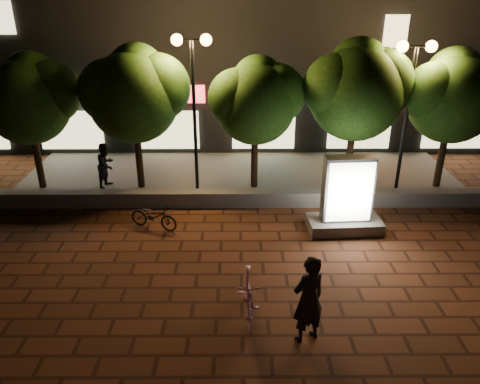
{
  "coord_description": "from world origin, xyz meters",
  "views": [
    {
      "loc": [
        -0.1,
        -9.75,
        6.62
      ],
      "look_at": [
        -0.03,
        1.5,
        1.59
      ],
      "focal_mm": 34.72,
      "sensor_mm": 36.0,
      "label": 1
    }
  ],
  "objects_px": {
    "street_lamp_left": "(193,75)",
    "rider": "(308,299)",
    "pedestrian": "(106,165)",
    "ad_kiosk": "(346,202)",
    "street_lamp_right": "(412,79)",
    "tree_left": "(135,91)",
    "scooter_parked": "(154,216)",
    "scooter_pink": "(248,295)",
    "tree_far_right": "(454,93)",
    "tree_far_left": "(29,96)",
    "tree_mid": "(257,98)",
    "tree_right": "(358,87)"
  },
  "relations": [
    {
      "from": "street_lamp_left",
      "to": "rider",
      "type": "xyz_separation_m",
      "value": [
        2.8,
        -7.5,
        -3.06
      ]
    },
    {
      "from": "pedestrian",
      "to": "street_lamp_left",
      "type": "bearing_deg",
      "value": -76.91
    },
    {
      "from": "ad_kiosk",
      "to": "street_lamp_right",
      "type": "bearing_deg",
      "value": 49.77
    },
    {
      "from": "tree_left",
      "to": "scooter_parked",
      "type": "height_order",
      "value": "tree_left"
    },
    {
      "from": "tree_left",
      "to": "scooter_pink",
      "type": "xyz_separation_m",
      "value": [
        3.58,
        -7.03,
        -2.92
      ]
    },
    {
      "from": "tree_far_right",
      "to": "rider",
      "type": "distance_m",
      "value": 9.96
    },
    {
      "from": "tree_far_right",
      "to": "rider",
      "type": "xyz_separation_m",
      "value": [
        -5.76,
        -7.76,
        -2.4
      ]
    },
    {
      "from": "tree_far_left",
      "to": "tree_mid",
      "type": "bearing_deg",
      "value": -0.0
    },
    {
      "from": "tree_right",
      "to": "scooter_pink",
      "type": "distance_m",
      "value": 8.51
    },
    {
      "from": "tree_far_right",
      "to": "tree_far_left",
      "type": "bearing_deg",
      "value": -180.0
    },
    {
      "from": "tree_right",
      "to": "tree_left",
      "type": "bearing_deg",
      "value": -180.0
    },
    {
      "from": "tree_far_left",
      "to": "scooter_parked",
      "type": "distance_m",
      "value": 6.05
    },
    {
      "from": "ad_kiosk",
      "to": "scooter_parked",
      "type": "bearing_deg",
      "value": 178.49
    },
    {
      "from": "tree_far_right",
      "to": "tree_mid",
      "type": "bearing_deg",
      "value": -180.0
    },
    {
      "from": "tree_far_left",
      "to": "scooter_parked",
      "type": "relative_size",
      "value": 3.06
    },
    {
      "from": "street_lamp_right",
      "to": "scooter_pink",
      "type": "bearing_deg",
      "value": -128.42
    },
    {
      "from": "street_lamp_left",
      "to": "scooter_parked",
      "type": "bearing_deg",
      "value": -111.2
    },
    {
      "from": "tree_far_right",
      "to": "tree_right",
      "type": "bearing_deg",
      "value": 180.0
    },
    {
      "from": "pedestrian",
      "to": "rider",
      "type": "bearing_deg",
      "value": -124.56
    },
    {
      "from": "tree_far_left",
      "to": "tree_left",
      "type": "xyz_separation_m",
      "value": [
        3.5,
        0.0,
        0.15
      ]
    },
    {
      "from": "street_lamp_left",
      "to": "ad_kiosk",
      "type": "distance_m",
      "value": 6.22
    },
    {
      "from": "tree_far_left",
      "to": "tree_right",
      "type": "xyz_separation_m",
      "value": [
        10.8,
        0.0,
        0.27
      ]
    },
    {
      "from": "tree_left",
      "to": "pedestrian",
      "type": "relative_size",
      "value": 3.08
    },
    {
      "from": "tree_mid",
      "to": "scooter_parked",
      "type": "xyz_separation_m",
      "value": [
        -3.12,
        -3.02,
        -2.82
      ]
    },
    {
      "from": "tree_far_left",
      "to": "pedestrian",
      "type": "bearing_deg",
      "value": -0.02
    },
    {
      "from": "ad_kiosk",
      "to": "tree_far_right",
      "type": "bearing_deg",
      "value": 38.29
    },
    {
      "from": "tree_far_right",
      "to": "ad_kiosk",
      "type": "xyz_separation_m",
      "value": [
        -4.01,
        -3.16,
        -2.44
      ]
    },
    {
      "from": "tree_mid",
      "to": "tree_right",
      "type": "height_order",
      "value": "tree_right"
    },
    {
      "from": "scooter_pink",
      "to": "scooter_parked",
      "type": "bearing_deg",
      "value": 122.56
    },
    {
      "from": "scooter_pink",
      "to": "tree_left",
      "type": "bearing_deg",
      "value": 115.59
    },
    {
      "from": "scooter_parked",
      "to": "pedestrian",
      "type": "height_order",
      "value": "pedestrian"
    },
    {
      "from": "tree_mid",
      "to": "scooter_parked",
      "type": "bearing_deg",
      "value": -135.96
    },
    {
      "from": "tree_mid",
      "to": "ad_kiosk",
      "type": "xyz_separation_m",
      "value": [
        2.49,
        -3.16,
        -2.29
      ]
    },
    {
      "from": "street_lamp_right",
      "to": "pedestrian",
      "type": "xyz_separation_m",
      "value": [
        -10.19,
        0.26,
        -3.02
      ]
    },
    {
      "from": "street_lamp_right",
      "to": "rider",
      "type": "height_order",
      "value": "street_lamp_right"
    },
    {
      "from": "street_lamp_right",
      "to": "tree_far_right",
      "type": "bearing_deg",
      "value": 9.61
    },
    {
      "from": "tree_right",
      "to": "scooter_pink",
      "type": "xyz_separation_m",
      "value": [
        -3.72,
        -7.03,
        -3.04
      ]
    },
    {
      "from": "street_lamp_right",
      "to": "rider",
      "type": "bearing_deg",
      "value": -119.26
    },
    {
      "from": "tree_far_left",
      "to": "tree_far_right",
      "type": "xyz_separation_m",
      "value": [
        14.0,
        0.0,
        0.08
      ]
    },
    {
      "from": "tree_far_left",
      "to": "scooter_pink",
      "type": "relative_size",
      "value": 2.64
    },
    {
      "from": "tree_mid",
      "to": "scooter_parked",
      "type": "distance_m",
      "value": 5.17
    },
    {
      "from": "tree_mid",
      "to": "pedestrian",
      "type": "height_order",
      "value": "tree_mid"
    },
    {
      "from": "tree_right",
      "to": "rider",
      "type": "bearing_deg",
      "value": -108.24
    },
    {
      "from": "scooter_parked",
      "to": "pedestrian",
      "type": "relative_size",
      "value": 0.95
    },
    {
      "from": "tree_far_left",
      "to": "tree_mid",
      "type": "xyz_separation_m",
      "value": [
        7.5,
        -0.0,
        -0.08
      ]
    },
    {
      "from": "tree_far_right",
      "to": "pedestrian",
      "type": "bearing_deg",
      "value": -180.0
    },
    {
      "from": "tree_right",
      "to": "street_lamp_right",
      "type": "relative_size",
      "value": 1.02
    },
    {
      "from": "tree_far_right",
      "to": "rider",
      "type": "relative_size",
      "value": 2.45
    },
    {
      "from": "pedestrian",
      "to": "tree_mid",
      "type": "bearing_deg",
      "value": -72.2
    },
    {
      "from": "scooter_parked",
      "to": "street_lamp_right",
      "type": "bearing_deg",
      "value": -50.15
    }
  ]
}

